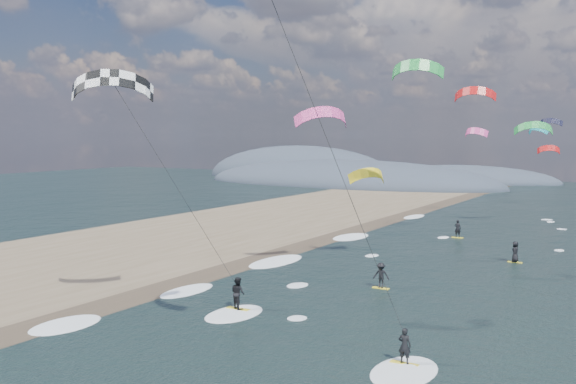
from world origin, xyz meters
The scene contains 7 objects.
wet_sand_strip centered at (-12.00, 10.00, 0.00)m, with size 3.00×240.00×0.00m, color #382D23.
coastal_hills centered at (-44.84, 107.86, 0.00)m, with size 80.00×41.00×15.00m.
kitesurfer_near_a centered at (3.23, 4.74, 13.41)m, with size 7.60×9.27×17.84m.
kitesurfer_near_b centered at (-7.34, 8.71, 9.10)m, with size 7.21×9.27×13.83m.
far_kitesurfers centered at (1.48, 30.57, 0.85)m, with size 8.41×23.60×1.75m.
bg_kite_field centered at (-0.85, 52.37, 11.44)m, with size 12.31×66.49×8.94m.
shoreline_surf centered at (-10.80, 14.75, 0.00)m, with size 2.40×79.40×0.11m.
Camera 1 is at (15.86, -16.21, 9.94)m, focal length 40.00 mm.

